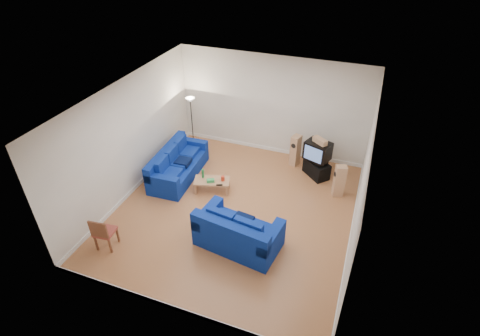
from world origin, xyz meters
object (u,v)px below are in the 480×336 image
(sofa_loveseat, at_px, (237,234))
(coffee_table, at_px, (212,182))
(television, at_px, (318,151))
(tv_stand, at_px, (316,169))
(sofa_three_seat, at_px, (177,167))

(sofa_loveseat, bearing_deg, coffee_table, 137.00)
(coffee_table, xyz_separation_m, television, (2.58, 1.76, 0.56))
(coffee_table, relative_size, television, 1.30)
(coffee_table, distance_m, tv_stand, 3.16)
(coffee_table, height_order, television, television)
(sofa_loveseat, xyz_separation_m, television, (1.16, 3.51, 0.50))
(coffee_table, bearing_deg, television, 34.22)
(sofa_loveseat, distance_m, coffee_table, 2.26)
(sofa_three_seat, distance_m, television, 4.15)
(sofa_three_seat, xyz_separation_m, television, (3.85, 1.45, 0.54))
(sofa_three_seat, height_order, sofa_loveseat, sofa_loveseat)
(sofa_three_seat, xyz_separation_m, sofa_loveseat, (2.69, -2.06, 0.04))
(sofa_three_seat, relative_size, television, 2.80)
(sofa_three_seat, height_order, tv_stand, sofa_three_seat)
(sofa_loveseat, height_order, coffee_table, sofa_loveseat)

